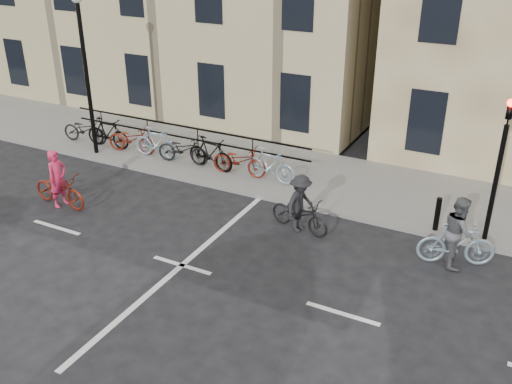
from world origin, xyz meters
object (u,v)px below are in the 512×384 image
at_px(traffic_light, 501,153).
at_px(cyclist_pink, 59,187).
at_px(cyclist_grey, 457,238).
at_px(cyclist_dark, 300,209).
at_px(lamp_post, 84,55).

bearing_deg(traffic_light, cyclist_pink, -163.48).
bearing_deg(cyclist_grey, cyclist_pink, 80.48).
xyz_separation_m(cyclist_pink, cyclist_dark, (6.63, 1.80, 0.04)).
xyz_separation_m(lamp_post, cyclist_pink, (1.65, -3.34, -2.91)).
distance_m(cyclist_pink, cyclist_dark, 6.87).
xyz_separation_m(cyclist_grey, cyclist_dark, (-3.90, -0.18, -0.09)).
xyz_separation_m(lamp_post, cyclist_grey, (12.18, -1.36, -2.78)).
height_order(traffic_light, cyclist_dark, traffic_light).
distance_m(cyclist_pink, cyclist_grey, 10.72).
height_order(cyclist_grey, cyclist_dark, cyclist_grey).
bearing_deg(cyclist_dark, lamp_post, 91.61).
bearing_deg(cyclist_dark, cyclist_grey, -75.28).
bearing_deg(cyclist_dark, cyclist_pink, 117.31).
bearing_deg(cyclist_pink, cyclist_grey, -76.43).
bearing_deg(lamp_post, cyclist_pink, -63.73).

